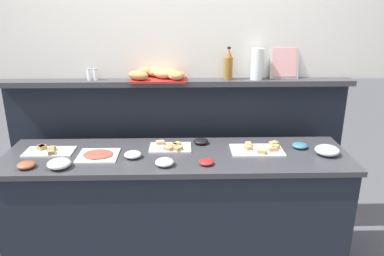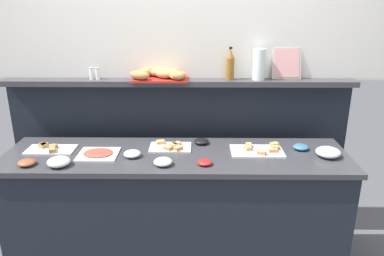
# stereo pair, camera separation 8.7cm
# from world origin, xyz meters

# --- Properties ---
(ground_plane) EXTENTS (12.00, 12.00, 0.00)m
(ground_plane) POSITION_xyz_m (0.00, 0.60, 0.00)
(ground_plane) COLOR #4C4C51
(buffet_counter) EXTENTS (2.30, 0.61, 0.90)m
(buffet_counter) POSITION_xyz_m (0.00, 0.00, 0.45)
(buffet_counter) COLOR black
(buffet_counter) RESTS_ON ground_plane
(back_ledge_unit) EXTENTS (2.60, 0.22, 1.32)m
(back_ledge_unit) POSITION_xyz_m (0.00, 0.48, 0.69)
(back_ledge_unit) COLOR black
(back_ledge_unit) RESTS_ON ground_plane
(sandwich_platter_front) EXTENTS (0.33, 0.18, 0.04)m
(sandwich_platter_front) POSITION_xyz_m (-0.86, 0.05, 0.91)
(sandwich_platter_front) COLOR silver
(sandwich_platter_front) RESTS_ON buffet_counter
(sandwich_platter_side) EXTENTS (0.29, 0.18, 0.04)m
(sandwich_platter_side) POSITION_xyz_m (-0.04, 0.10, 0.92)
(sandwich_platter_side) COLOR white
(sandwich_platter_side) RESTS_ON buffet_counter
(sandwich_platter_rear) EXTENTS (0.35, 0.22, 0.04)m
(sandwich_platter_rear) POSITION_xyz_m (0.56, 0.05, 0.91)
(sandwich_platter_rear) COLOR silver
(sandwich_platter_rear) RESTS_ON buffet_counter
(cold_cuts_platter) EXTENTS (0.26, 0.23, 0.02)m
(cold_cuts_platter) POSITION_xyz_m (-0.52, -0.02, 0.91)
(cold_cuts_platter) COLOR white
(cold_cuts_platter) RESTS_ON buffet_counter
(glass_bowl_large) EXTENTS (0.16, 0.16, 0.06)m
(glass_bowl_large) POSITION_xyz_m (1.00, -0.03, 0.93)
(glass_bowl_large) COLOR silver
(glass_bowl_large) RESTS_ON buffet_counter
(glass_bowl_medium) EXTENTS (0.12, 0.12, 0.05)m
(glass_bowl_medium) POSITION_xyz_m (-0.07, -0.18, 0.93)
(glass_bowl_medium) COLOR silver
(glass_bowl_medium) RESTS_ON buffet_counter
(glass_bowl_small) EXTENTS (0.14, 0.14, 0.06)m
(glass_bowl_small) POSITION_xyz_m (-0.72, -0.20, 0.93)
(glass_bowl_small) COLOR silver
(glass_bowl_small) RESTS_ON buffet_counter
(glass_bowl_extra) EXTENTS (0.11, 0.11, 0.04)m
(glass_bowl_extra) POSITION_xyz_m (-0.28, -0.05, 0.92)
(glass_bowl_extra) COLOR silver
(glass_bowl_extra) RESTS_ON buffet_counter
(condiment_bowl_dark) EXTENTS (0.11, 0.11, 0.04)m
(condiment_bowl_dark) POSITION_xyz_m (0.85, 0.09, 0.92)
(condiment_bowl_dark) COLOR teal
(condiment_bowl_dark) RESTS_ON buffet_counter
(condiment_bowl_teal) EXTENTS (0.09, 0.09, 0.03)m
(condiment_bowl_teal) POSITION_xyz_m (0.19, -0.17, 0.92)
(condiment_bowl_teal) COLOR red
(condiment_bowl_teal) RESTS_ON buffet_counter
(condiment_bowl_cream) EXTENTS (0.11, 0.11, 0.04)m
(condiment_bowl_cream) POSITION_xyz_m (0.17, 0.19, 0.92)
(condiment_bowl_cream) COLOR black
(condiment_bowl_cream) RESTS_ON buffet_counter
(condiment_bowl_red) EXTENTS (0.11, 0.11, 0.04)m
(condiment_bowl_red) POSITION_xyz_m (-0.92, -0.19, 0.92)
(condiment_bowl_red) COLOR brown
(condiment_bowl_red) RESTS_ON buffet_counter
(vinegar_bottle_amber) EXTENTS (0.06, 0.06, 0.24)m
(vinegar_bottle_amber) POSITION_xyz_m (0.38, 0.40, 1.43)
(vinegar_bottle_amber) COLOR #8E5B23
(vinegar_bottle_amber) RESTS_ON back_ledge_unit
(salt_shaker) EXTENTS (0.03, 0.03, 0.09)m
(salt_shaker) POSITION_xyz_m (-0.63, 0.40, 1.37)
(salt_shaker) COLOR white
(salt_shaker) RESTS_ON back_ledge_unit
(pepper_shaker) EXTENTS (0.03, 0.03, 0.09)m
(pepper_shaker) POSITION_xyz_m (-0.59, 0.40, 1.37)
(pepper_shaker) COLOR white
(pepper_shaker) RESTS_ON back_ledge_unit
(bread_basket) EXTENTS (0.45, 0.32, 0.08)m
(bread_basket) POSITION_xyz_m (-0.11, 0.40, 1.36)
(bread_basket) COLOR #B2231E
(bread_basket) RESTS_ON back_ledge_unit
(framed_picture) EXTENTS (0.21, 0.07, 0.24)m
(framed_picture) POSITION_xyz_m (0.79, 0.44, 1.44)
(framed_picture) COLOR #B2AD9E
(framed_picture) RESTS_ON back_ledge_unit
(water_carafe) EXTENTS (0.09, 0.09, 0.22)m
(water_carafe) POSITION_xyz_m (0.59, 0.40, 1.44)
(water_carafe) COLOR silver
(water_carafe) RESTS_ON back_ledge_unit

